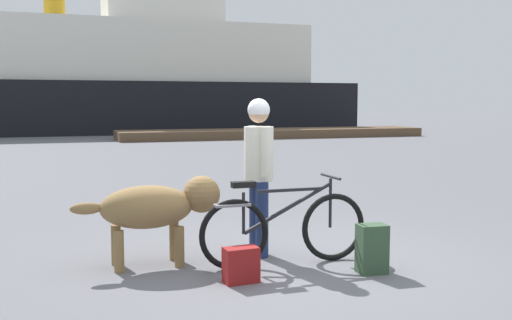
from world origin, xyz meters
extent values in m
plane|color=slate|center=(0.00, 0.00, 0.00)|extent=(160.00, 160.00, 0.00)
torus|color=black|center=(0.43, -0.01, 0.36)|extent=(0.72, 0.06, 0.72)
torus|color=black|center=(-0.66, -0.01, 0.36)|extent=(0.72, 0.06, 0.72)
cube|color=black|center=(-0.06, -0.01, 0.78)|extent=(0.70, 0.03, 0.03)
cube|color=black|center=(-0.08, -0.01, 0.59)|extent=(0.95, 0.03, 0.49)
cylinder|color=black|center=(-0.56, -0.01, 0.57)|extent=(0.03, 0.03, 0.42)
cylinder|color=black|center=(0.39, -0.01, 0.62)|extent=(0.03, 0.03, 0.52)
cube|color=black|center=(-0.56, -0.01, 0.86)|extent=(0.24, 0.10, 0.06)
cylinder|color=black|center=(0.39, -0.01, 0.90)|extent=(0.03, 0.44, 0.03)
cube|color=slate|center=(-0.68, -0.01, 0.66)|extent=(0.36, 0.14, 0.02)
cylinder|color=navy|center=(-0.24, 0.58, 0.41)|extent=(0.14, 0.14, 0.83)
cylinder|color=navy|center=(-0.24, 0.36, 0.41)|extent=(0.14, 0.14, 0.83)
cylinder|color=silver|center=(-0.24, 0.47, 1.12)|extent=(0.32, 0.32, 0.59)
cylinder|color=silver|center=(-0.24, 0.69, 1.15)|extent=(0.09, 0.09, 0.52)
cylinder|color=silver|center=(-0.24, 0.25, 1.15)|extent=(0.09, 0.09, 0.52)
sphere|color=tan|center=(-0.24, 0.47, 1.56)|extent=(0.22, 0.22, 0.22)
sphere|color=white|center=(-0.24, 0.47, 1.59)|extent=(0.24, 0.24, 0.24)
ellipsoid|color=olive|center=(-1.46, 0.41, 0.61)|extent=(0.94, 0.52, 0.44)
sphere|color=olive|center=(-0.89, 0.41, 0.71)|extent=(0.39, 0.39, 0.39)
ellipsoid|color=olive|center=(-2.05, 0.41, 0.63)|extent=(0.32, 0.12, 0.12)
cylinder|color=olive|center=(-1.16, 0.55, 0.21)|extent=(0.10, 0.10, 0.42)
cylinder|color=olive|center=(-1.16, 0.27, 0.21)|extent=(0.10, 0.10, 0.42)
cylinder|color=olive|center=(-1.76, 0.55, 0.21)|extent=(0.10, 0.10, 0.42)
cylinder|color=olive|center=(-1.76, 0.27, 0.21)|extent=(0.10, 0.10, 0.42)
cube|color=#334C33|center=(0.59, -0.55, 0.24)|extent=(0.29, 0.22, 0.48)
cube|color=maroon|center=(-0.72, -0.44, 0.17)|extent=(0.33, 0.20, 0.33)
cube|color=brown|center=(7.40, 20.46, 0.20)|extent=(14.47, 2.52, 0.40)
cube|color=black|center=(0.98, 28.63, 1.36)|extent=(26.00, 8.29, 2.71)
cube|color=silver|center=(0.98, 28.63, 4.31)|extent=(20.80, 6.96, 3.20)
cube|color=silver|center=(3.58, 28.63, 6.81)|extent=(6.24, 4.97, 1.80)
cylinder|color=#BF8C19|center=(-2.14, 28.63, 7.11)|extent=(1.10, 1.10, 2.40)
cylinder|color=#4C331E|center=(4.57, 41.10, 1.28)|extent=(0.43, 0.43, 2.57)
cone|color=#1E4C28|center=(4.57, 41.10, 7.17)|extent=(3.89, 3.89, 9.21)
cylinder|color=#4C331E|center=(6.63, 40.57, 1.30)|extent=(0.47, 0.47, 2.59)
cone|color=#19471E|center=(6.63, 40.57, 5.98)|extent=(2.97, 2.97, 6.78)
cylinder|color=#4C331E|center=(5.45, 46.20, 1.57)|extent=(0.41, 0.41, 3.13)
cone|color=#143819|center=(5.45, 46.20, 7.63)|extent=(4.28, 4.28, 8.99)
camera|label=1|loc=(-2.32, -5.58, 1.68)|focal=41.62mm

